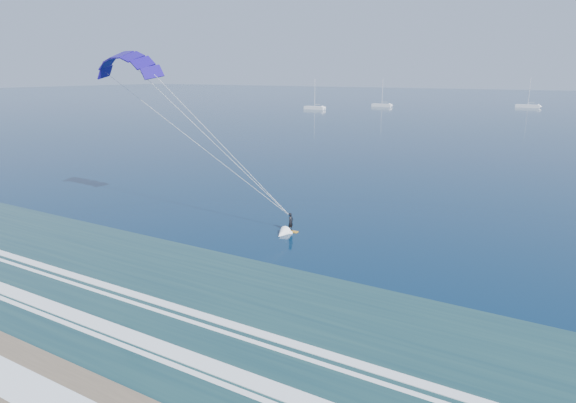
% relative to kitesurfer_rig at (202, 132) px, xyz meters
% --- Properties ---
extents(ground, '(900.00, 900.00, 0.00)m').
position_rel_kitesurfer_rig_xyz_m(ground, '(11.64, -24.66, -8.95)').
color(ground, '#072440').
rests_on(ground, ground).
extents(kitesurfer_rig, '(22.14, 6.26, 17.43)m').
position_rel_kitesurfer_rig_xyz_m(kitesurfer_rig, '(0.00, 0.00, 0.00)').
color(kitesurfer_rig, orange).
rests_on(kitesurfer_rig, ground).
extents(sailboat_0, '(8.54, 2.40, 11.64)m').
position_rel_kitesurfer_rig_xyz_m(sailboat_0, '(-65.29, 142.85, -8.27)').
color(sailboat_0, silver).
rests_on(sailboat_0, ground).
extents(sailboat_1, '(8.40, 2.40, 11.57)m').
position_rel_kitesurfer_rig_xyz_m(sailboat_1, '(-48.64, 171.73, -8.27)').
color(sailboat_1, silver).
rests_on(sailboat_1, ground).
extents(sailboat_2, '(9.25, 2.40, 12.39)m').
position_rel_kitesurfer_rig_xyz_m(sailboat_2, '(4.85, 197.55, -8.26)').
color(sailboat_2, silver).
rests_on(sailboat_2, ground).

